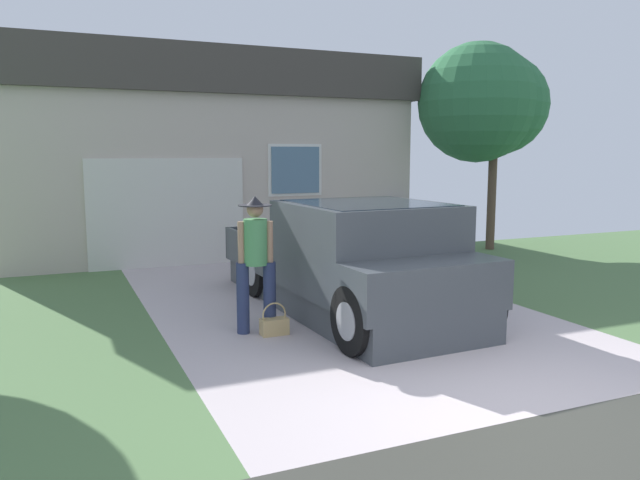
{
  "coord_description": "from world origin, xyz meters",
  "views": [
    {
      "loc": [
        -3.78,
        -3.94,
        2.28
      ],
      "look_at": [
        -0.66,
        3.23,
        1.17
      ],
      "focal_mm": 34.69,
      "sensor_mm": 36.0,
      "label": 1
    }
  ],
  "objects_px": {
    "pickup_truck": "(358,263)",
    "front_yard_tree": "(485,104)",
    "wheeled_trash_bin": "(397,225)",
    "handbag": "(274,325)",
    "person_with_hat": "(256,259)",
    "house_with_garage": "(190,154)"
  },
  "relations": [
    {
      "from": "house_with_garage",
      "to": "wheeled_trash_bin",
      "type": "height_order",
      "value": "house_with_garage"
    },
    {
      "from": "pickup_truck",
      "to": "person_with_hat",
      "type": "bearing_deg",
      "value": 8.38
    },
    {
      "from": "pickup_truck",
      "to": "house_with_garage",
      "type": "distance_m",
      "value": 8.54
    },
    {
      "from": "handbag",
      "to": "front_yard_tree",
      "type": "distance_m",
      "value": 9.04
    },
    {
      "from": "pickup_truck",
      "to": "front_yard_tree",
      "type": "xyz_separation_m",
      "value": [
        5.51,
        4.31,
        2.68
      ]
    },
    {
      "from": "handbag",
      "to": "person_with_hat",
      "type": "bearing_deg",
      "value": 133.34
    },
    {
      "from": "pickup_truck",
      "to": "handbag",
      "type": "height_order",
      "value": "pickup_truck"
    },
    {
      "from": "pickup_truck",
      "to": "handbag",
      "type": "bearing_deg",
      "value": 16.54
    },
    {
      "from": "house_with_garage",
      "to": "wheeled_trash_bin",
      "type": "bearing_deg",
      "value": -41.17
    },
    {
      "from": "handbag",
      "to": "front_yard_tree",
      "type": "bearing_deg",
      "value": 34.62
    },
    {
      "from": "handbag",
      "to": "pickup_truck",
      "type": "bearing_deg",
      "value": 18.57
    },
    {
      "from": "person_with_hat",
      "to": "handbag",
      "type": "relative_size",
      "value": 4.19
    },
    {
      "from": "wheeled_trash_bin",
      "to": "person_with_hat",
      "type": "bearing_deg",
      "value": -134.83
    },
    {
      "from": "front_yard_tree",
      "to": "wheeled_trash_bin",
      "type": "relative_size",
      "value": 4.35
    },
    {
      "from": "house_with_garage",
      "to": "pickup_truck",
      "type": "bearing_deg",
      "value": -86.02
    },
    {
      "from": "front_yard_tree",
      "to": "wheeled_trash_bin",
      "type": "bearing_deg",
      "value": 165.8
    },
    {
      "from": "person_with_hat",
      "to": "wheeled_trash_bin",
      "type": "relative_size",
      "value": 1.58
    },
    {
      "from": "person_with_hat",
      "to": "handbag",
      "type": "distance_m",
      "value": 0.87
    },
    {
      "from": "person_with_hat",
      "to": "front_yard_tree",
      "type": "xyz_separation_m",
      "value": [
        7.1,
        4.6,
        2.46
      ]
    },
    {
      "from": "front_yard_tree",
      "to": "person_with_hat",
      "type": "bearing_deg",
      "value": -147.07
    },
    {
      "from": "wheeled_trash_bin",
      "to": "pickup_truck",
      "type": "bearing_deg",
      "value": -125.92
    },
    {
      "from": "wheeled_trash_bin",
      "to": "front_yard_tree",
      "type": "bearing_deg",
      "value": -14.2
    }
  ]
}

